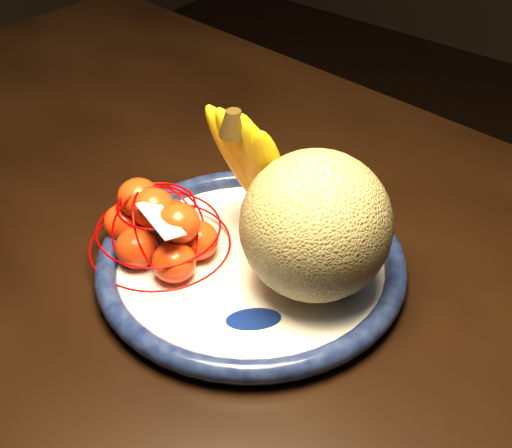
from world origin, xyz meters
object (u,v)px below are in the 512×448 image
Objects in this scene: banana_bunch at (257,164)px; mandarin_bag at (159,228)px; dining_table at (193,236)px; cantaloupe at (316,226)px; fruit_bowl at (251,263)px.

banana_bunch is 0.94× the size of mandarin_bag.
dining_table is 7.02× the size of mandarin_bag.
cantaloupe reaches higher than dining_table.
fruit_bowl is 2.20× the size of cantaloupe.
banana_bunch is at bearing 122.02° from fruit_bowl.
dining_table is 7.49× the size of banana_bunch.
cantaloupe is at bearing -12.63° from banana_bunch.
cantaloupe is 0.12m from banana_bunch.
mandarin_bag is (0.07, -0.13, 0.13)m from dining_table.
dining_table is at bearing 156.40° from fruit_bowl.
mandarin_bag reaches higher than fruit_bowl.
cantaloupe is at bearing 21.16° from mandarin_bag.
fruit_bowl reaches higher than dining_table.
cantaloupe reaches higher than fruit_bowl.
fruit_bowl is (0.18, -0.08, 0.09)m from dining_table.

